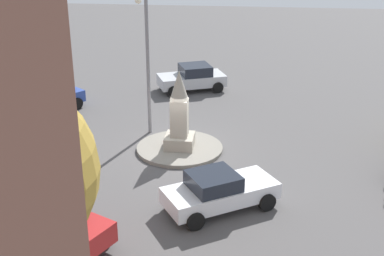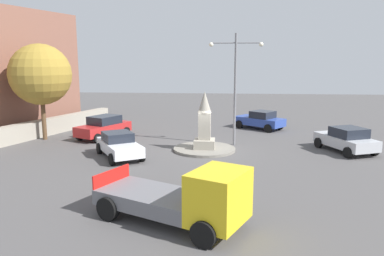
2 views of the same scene
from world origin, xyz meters
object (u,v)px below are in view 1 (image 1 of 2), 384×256
Objects in this scene: car_white_waiting at (219,191)px; car_red_parked_right at (49,219)px; car_silver_far_side at (192,78)px; tree_near_wall at (2,173)px; streetlamp at (147,43)px; monument at (179,115)px; car_blue_approaching at (46,98)px.

car_white_waiting is 5.80m from car_red_parked_right.
car_silver_far_side is 20.34m from tree_near_wall.
streetlamp reaches higher than car_white_waiting.
streetlamp is at bearing -8.95° from car_red_parked_right.
monument is 3.67m from streetlamp.
monument is 8.06m from car_red_parked_right.
monument is 0.78× the size of car_red_parked_right.
car_red_parked_right is at bearing 116.59° from car_white_waiting.
car_red_parked_right is (-7.37, 3.14, -0.83)m from monument.
car_white_waiting is 13.57m from car_silver_far_side.
car_blue_approaching is 0.93× the size of car_red_parked_right.
monument is 0.84× the size of car_blue_approaching.
car_silver_far_side is at bearing -5.27° from tree_near_wall.
monument is 0.82× the size of car_silver_far_side.
tree_near_wall is (-13.19, 0.55, 0.19)m from streetlamp.
monument is at bearing 23.16° from car_white_waiting.
car_white_waiting is 13.14m from car_blue_approaching.
streetlamp is 7.71m from car_silver_far_side.
car_white_waiting is 0.96× the size of car_red_parked_right.
car_white_waiting is at bearing -33.16° from tree_near_wall.
car_white_waiting is (-4.78, -2.04, -0.93)m from monument.
car_silver_far_side is 0.65× the size of tree_near_wall.
tree_near_wall is (-15.41, -5.42, 3.77)m from car_blue_approaching.
streetlamp is 9.98m from car_red_parked_right.
car_red_parked_right is at bearing 170.27° from car_silver_far_side.
monument is at bearing -118.04° from car_blue_approaching.
car_silver_far_side is 0.96× the size of car_red_parked_right.
streetlamp is 1.67× the size of car_white_waiting.
car_silver_far_side is (4.49, -7.26, 0.03)m from car_blue_approaching.
car_white_waiting is at bearing -169.60° from car_silver_far_side.
car_silver_far_side is at bearing 2.71° from monument.
monument reaches higher than car_red_parked_right.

